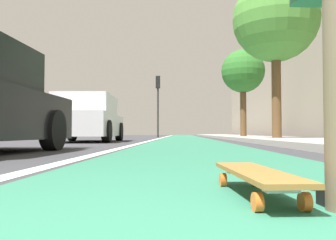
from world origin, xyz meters
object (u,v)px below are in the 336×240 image
at_px(parked_car_mid, 87,120).
at_px(street_tree_mid, 276,20).
at_px(traffic_light, 158,95).
at_px(skateboard, 256,175).
at_px(street_tree_far, 243,72).

relative_size(parked_car_mid, street_tree_mid, 0.80).
bearing_deg(traffic_light, parked_car_mid, 172.57).
height_order(skateboard, parked_car_mid, parked_car_mid).
bearing_deg(parked_car_mid, street_tree_far, -42.90).
bearing_deg(traffic_light, street_tree_far, -137.33).
xyz_separation_m(skateboard, street_tree_far, (16.42, -2.82, 3.28)).
bearing_deg(traffic_light, street_tree_mid, -157.60).
height_order(parked_car_mid, street_tree_mid, street_tree_mid).
xyz_separation_m(street_tree_mid, street_tree_far, (6.23, -0.00, -0.66)).
distance_m(traffic_light, street_tree_mid, 12.26).
bearing_deg(parked_car_mid, traffic_light, -7.43).
bearing_deg(traffic_light, skateboard, -175.12).
bearing_deg(street_tree_far, traffic_light, 42.67).
distance_m(parked_car_mid, street_tree_mid, 7.02).
distance_m(traffic_light, street_tree_far, 6.88).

